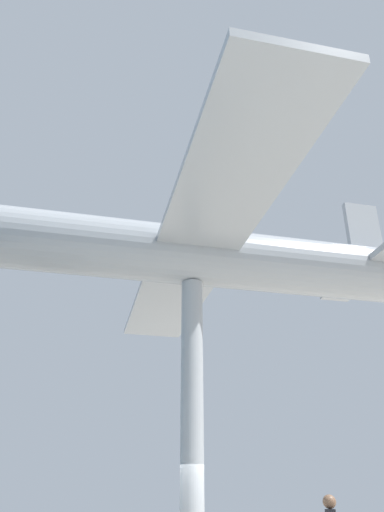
# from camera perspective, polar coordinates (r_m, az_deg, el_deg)

# --- Properties ---
(support_pylon_central) EXTENTS (0.56, 0.56, 7.01)m
(support_pylon_central) POSITION_cam_1_polar(r_m,az_deg,el_deg) (12.45, 0.00, -18.12)
(support_pylon_central) COLOR #999EA3
(support_pylon_central) RESTS_ON ground_plane
(suspended_airplane) EXTENTS (14.68, 13.85, 3.21)m
(suspended_airplane) POSITION_cam_1_polar(r_m,az_deg,el_deg) (13.71, -0.65, 0.13)
(suspended_airplane) COLOR #93999E
(suspended_airplane) RESTS_ON support_pylon_central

